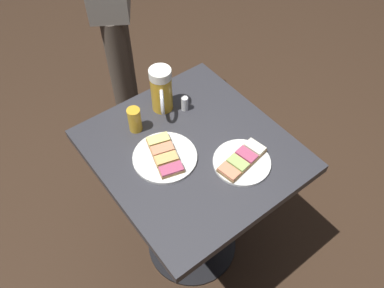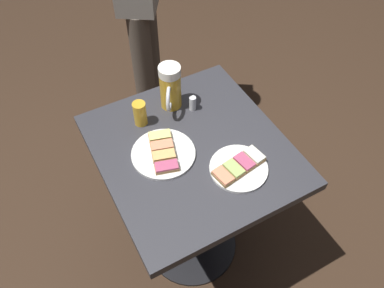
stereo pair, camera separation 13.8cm
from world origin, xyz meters
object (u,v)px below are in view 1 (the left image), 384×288
Objects in this scene: plate_far at (165,156)px; salt_shaker at (185,104)px; beer_glass_small at (135,120)px; beer_mug at (161,91)px; plate_near at (242,161)px.

salt_shaker reaches higher than plate_far.
plate_far is 2.29× the size of beer_glass_small.
plate_far is 3.77× the size of salt_shaker.
beer_mug is 0.11m from salt_shaker.
plate_near is 2.03× the size of beer_glass_small.
salt_shaker is (0.00, 0.33, 0.02)m from plate_near.
plate_far is 0.18m from beer_glass_small.
beer_mug is 0.15m from beer_glass_small.
plate_near is 0.40m from beer_mug.
beer_mug reaches higher than plate_far.
beer_glass_small is 1.64× the size of salt_shaker.
beer_glass_small is 0.21m from salt_shaker.
beer_mug is (0.13, 0.21, 0.08)m from plate_far.
salt_shaker reaches higher than plate_near.
plate_near is at bearing -42.23° from plate_far.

